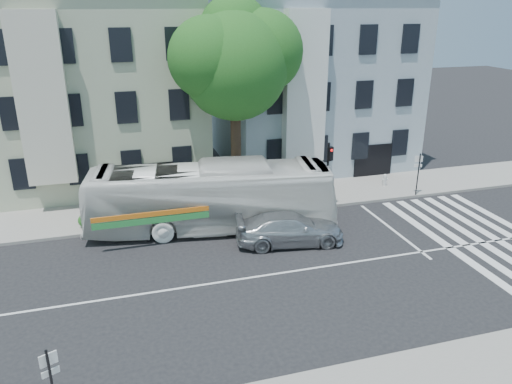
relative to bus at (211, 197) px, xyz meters
name	(u,v)px	position (x,y,z in m)	size (l,w,h in m)	color
ground	(287,272)	(2.13, -5.20, -1.69)	(120.00, 120.00, 0.00)	black
sidewalk_far	(239,202)	(2.13, 2.80, -1.61)	(80.00, 4.00, 0.15)	gray
building_left	(99,92)	(-4.87, 9.80, 3.81)	(12.00, 10.00, 11.00)	#A9B094
building_right	(311,82)	(9.13, 9.80, 3.81)	(12.00, 10.00, 11.00)	#95A4B1
street_tree	(235,60)	(2.19, 3.54, 6.14)	(7.30, 5.90, 11.10)	#2D2116
bus	(211,197)	(0.00, 0.00, 0.00)	(12.11, 2.83, 3.37)	silver
sedan	(290,229)	(3.19, -2.63, -0.95)	(5.05, 2.05, 1.47)	silver
hedge	(171,211)	(-1.83, 1.60, -1.19)	(8.50, 0.84, 0.70)	#2A531A
traffic_signal	(329,167)	(6.57, 0.74, 0.71)	(0.38, 0.51, 3.71)	black
fire_hydrant	(385,180)	(11.32, 2.84, -1.16)	(0.40, 0.24, 0.73)	silver
near_sign_pole	(51,379)	(-6.40, -11.37, 0.04)	(0.43, 0.24, 2.48)	black
far_sign_pole	(418,169)	(12.27, 0.94, 0.04)	(0.44, 0.23, 2.49)	black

